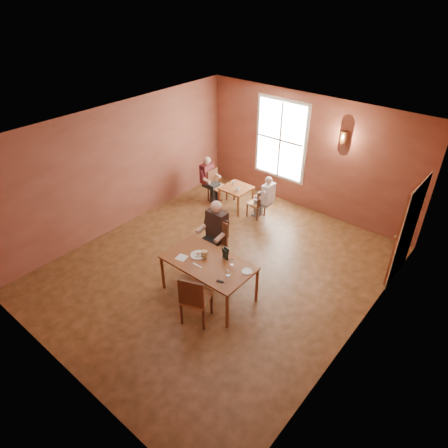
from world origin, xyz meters
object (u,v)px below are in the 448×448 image
Objects in this scene: diner_main at (210,241)px; chair_diner_maroon at (218,186)px; chair_diner_white at (256,203)px; chair_diner_main at (211,247)px; diner_maroon at (217,181)px; second_table at (236,198)px; main_table at (209,278)px; chair_empty at (196,297)px; diner_white at (257,197)px.

diner_main reaches higher than chair_diner_maroon.
diner_main is 1.78× the size of chair_diner_white.
chair_diner_main is at bearing -167.34° from chair_diner_white.
chair_diner_white is 0.67× the size of diner_maroon.
diner_main is 1.61× the size of chair_diner_maroon.
diner_main is at bearing -167.50° from chair_diner_white.
chair_diner_main is 1.57× the size of second_table.
main_table is 2.44× the size of second_table.
main_table reaches higher than chair_diner_white.
second_table is (-1.67, 2.98, -0.09)m from main_table.
chair_empty is at bearing 35.68° from chair_diner_maroon.
diner_main reaches higher than second_table.
diner_main is 2.41m from diner_white.
diner_maroon is (-1.33, 0.00, 0.20)m from chair_diner_white.
diner_white is 1.36m from diner_maroon.
second_table is (-1.17, 2.36, -0.41)m from diner_main.
chair_diner_white is (-1.28, 3.60, -0.12)m from chair_empty.
chair_empty reaches higher than main_table.
chair_diner_main is at bearing 127.57° from main_table.
main_table is 0.69m from chair_empty.
main_table is 1.64× the size of chair_empty.
diner_maroon is (-1.85, 2.33, 0.05)m from chair_diner_main.
diner_maroon reaches higher than chair_diner_white.
chair_diner_main is 1.38× the size of chair_diner_white.
chair_empty is at bearing 35.99° from diner_maroon.
chair_empty is 4.09m from second_table.
diner_white is at bearing -78.20° from diner_main.
diner_white is at bearing 90.00° from diner_maroon.
main_table is at bearing 38.33° from diner_maroon.
chair_diner_white is 0.70× the size of diner_white.
diner_white is (0.03, 0.00, 0.17)m from chair_diner_white.
diner_main is at bearing -168.20° from diner_white.
main_table is 3.80m from diner_maroon.
chair_diner_maroon is (-1.33, 0.00, -0.13)m from diner_white.
chair_diner_main is at bearing 38.08° from chair_diner_maroon.
second_table is at bearing 119.34° from main_table.
diner_white is at bearing 87.77° from chair_empty.
second_table is 0.88× the size of chair_diner_white.
chair_diner_white is 1.34m from diner_maroon.
main_table is 3.77m from chair_diner_maroon.
chair_diner_maroon is 0.16m from diner_maroon.
diner_maroon is at bearing -51.46° from chair_diner_main.
chair_diner_main is 0.92× the size of diner_maroon.
diner_main is 1.20× the size of diner_maroon.
chair_empty is 1.49× the size of second_table.
diner_main reaches higher than diner_white.
diner_main reaches higher than diner_maroon.
diner_main is at bearing 37.73° from chair_diner_maroon.
chair_diner_main is 2.97m from diner_maroon.
main_table is 3.15m from chair_diner_white.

